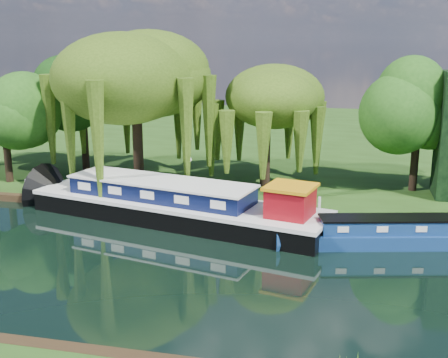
# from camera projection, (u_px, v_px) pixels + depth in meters

# --- Properties ---
(ground) EXTENTS (120.00, 120.00, 0.00)m
(ground) POSITION_uv_depth(u_px,v_px,m) (119.00, 262.00, 26.92)
(ground) COLOR black
(far_bank) EXTENTS (120.00, 52.00, 0.45)m
(far_bank) POSITION_uv_depth(u_px,v_px,m) (247.00, 138.00, 59.03)
(far_bank) COLOR #203C10
(far_bank) RESTS_ON ground
(dutch_barge) EXTENTS (18.59, 8.08, 3.83)m
(dutch_barge) POSITION_uv_depth(u_px,v_px,m) (178.00, 205.00, 32.71)
(dutch_barge) COLOR black
(dutch_barge) RESTS_ON ground
(narrowboat) EXTENTS (11.39, 4.45, 1.64)m
(narrowboat) POSITION_uv_depth(u_px,v_px,m) (397.00, 234.00, 28.92)
(narrowboat) COLOR navy
(narrowboat) RESTS_ON ground
(white_cruiser) EXTENTS (3.00, 2.78, 1.30)m
(white_cruiser) POSITION_uv_depth(u_px,v_px,m) (424.00, 239.00, 29.97)
(white_cruiser) COLOR silver
(white_cruiser) RESTS_ON ground
(willow_left) EXTENTS (8.37, 8.37, 10.03)m
(willow_left) POSITION_uv_depth(u_px,v_px,m) (135.00, 79.00, 37.49)
(willow_left) COLOR black
(willow_left) RESTS_ON far_bank
(willow_right) EXTENTS (6.09, 6.09, 7.42)m
(willow_right) POSITION_uv_depth(u_px,v_px,m) (266.00, 108.00, 37.75)
(willow_right) COLOR black
(willow_right) RESTS_ON far_bank
(tree_far_left) EXTENTS (4.62, 4.62, 7.45)m
(tree_far_left) POSITION_uv_depth(u_px,v_px,m) (3.00, 110.00, 38.89)
(tree_far_left) COLOR black
(tree_far_left) RESTS_ON far_bank
(tree_far_mid) EXTENTS (4.87, 4.87, 7.97)m
(tree_far_mid) POSITION_uv_depth(u_px,v_px,m) (82.00, 99.00, 42.26)
(tree_far_mid) COLOR black
(tree_far_mid) RESTS_ON far_bank
(tree_far_right) EXTENTS (4.66, 4.66, 7.62)m
(tree_far_right) POSITION_uv_depth(u_px,v_px,m) (419.00, 112.00, 36.57)
(tree_far_right) COLOR black
(tree_far_right) RESTS_ON far_bank
(lamppost) EXTENTS (0.36, 0.36, 2.56)m
(lamppost) POSITION_uv_depth(u_px,v_px,m) (189.00, 166.00, 36.15)
(lamppost) COLOR silver
(lamppost) RESTS_ON far_bank
(mooring_posts) EXTENTS (19.16, 0.16, 1.00)m
(mooring_posts) POSITION_uv_depth(u_px,v_px,m) (164.00, 195.00, 34.74)
(mooring_posts) COLOR silver
(mooring_posts) RESTS_ON far_bank
(reeds_near) EXTENTS (33.70, 1.50, 1.10)m
(reeds_near) POSITION_uv_depth(u_px,v_px,m) (224.00, 352.00, 18.16)
(reeds_near) COLOR #1B5216
(reeds_near) RESTS_ON ground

